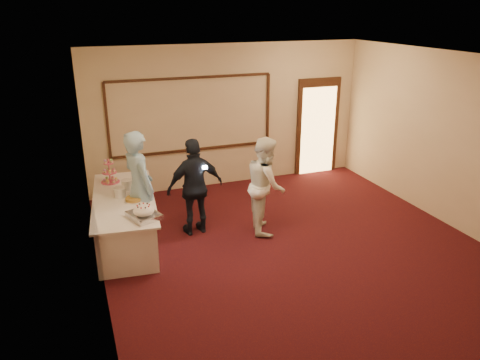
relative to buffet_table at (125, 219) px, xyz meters
name	(u,v)px	position (x,y,z in m)	size (l,w,h in m)	color
floor	(302,255)	(2.51, -1.51, -0.39)	(7.00, 7.00, 0.00)	black
room_walls	(308,131)	(2.51, -1.51, 1.64)	(6.04, 7.04, 3.02)	beige
wall_molding	(192,115)	(1.71, 1.96, 1.21)	(3.45, 0.04, 1.55)	black
doorway	(317,127)	(4.66, 1.94, 0.69)	(1.05, 0.07, 2.20)	black
buffet_table	(125,219)	(0.00, 0.00, 0.00)	(1.23, 2.60, 0.77)	silver
pavlova_tray	(144,212)	(0.19, -0.89, 0.47)	(0.51, 0.58, 0.19)	silver
cupcake_stand	(110,173)	(-0.12, 0.80, 0.55)	(0.32, 0.32, 0.48)	#DA5477
plate_stack_a	(120,192)	(-0.04, 0.04, 0.46)	(0.20, 0.20, 0.16)	white
plate_stack_b	(127,184)	(0.12, 0.36, 0.47)	(0.20, 0.20, 0.17)	white
tart	(134,199)	(0.14, -0.21, 0.41)	(0.30, 0.30, 0.06)	white
man	(140,188)	(0.26, -0.10, 0.56)	(0.69, 0.45, 1.89)	#89B3D0
woman	(266,185)	(2.34, -0.44, 0.45)	(0.81, 0.63, 1.67)	white
guest	(195,187)	(1.18, -0.13, 0.45)	(0.98, 0.41, 1.68)	black
camera_flash	(205,167)	(1.31, -0.27, 0.83)	(0.07, 0.04, 0.05)	white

